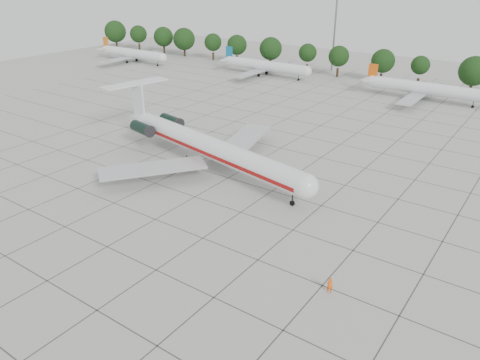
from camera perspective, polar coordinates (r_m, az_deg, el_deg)
The scene contains 9 objects.
ground at distance 62.84m, azimuth 0.09°, elevation -3.96°, with size 260.00×260.00×0.00m, color #AAAAA3.
apron_joints at distance 74.33m, azimuth 6.76°, elevation 0.61°, with size 170.00×170.00×0.02m, color #383838.
main_airliner at distance 76.24m, azimuth -4.61°, elevation 4.37°, with size 44.74×34.80×10.59m.
ground_crew at distance 49.00m, azimuth 10.87°, elevation -12.49°, with size 0.65×0.43×1.79m, color #F85C0E.
bg_airliner_a at distance 167.58m, azimuth -12.95°, elevation 14.78°, with size 28.24×27.20×7.40m.
bg_airliner_b at distance 142.97m, azimuth 3.07°, elevation 13.71°, with size 28.24×27.20×7.40m.
bg_airliner_c at distance 123.77m, azimuth 21.55°, elevation 10.32°, with size 28.24×27.20×7.40m.
tree_line at distance 139.24m, azimuth 17.03°, elevation 13.69°, with size 249.86×8.44×10.22m.
floodlight_mast at distance 151.16m, azimuth 11.54°, elevation 18.24°, with size 1.60×1.60×25.45m.
Camera 1 is at (31.75, -45.06, 30.18)m, focal length 35.00 mm.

